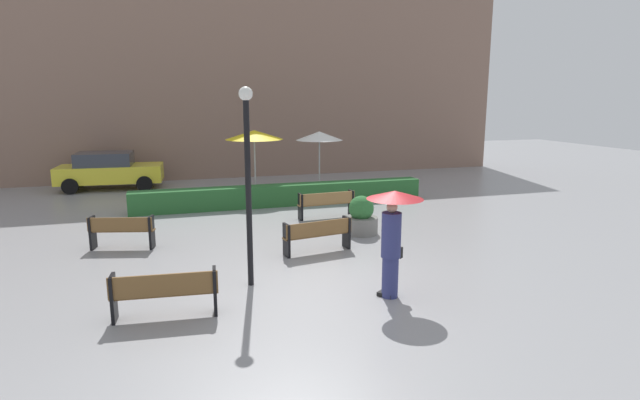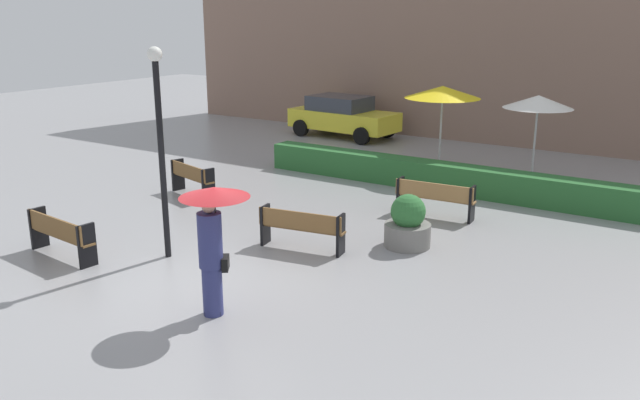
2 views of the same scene
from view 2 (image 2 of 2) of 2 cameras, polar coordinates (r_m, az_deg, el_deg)
name	(u,v)px [view 2 (image 2 of 2)]	position (r m, az deg, el deg)	size (l,w,h in m)	color
ground_plane	(205,289)	(11.70, -9.98, -7.64)	(60.00, 60.00, 0.00)	gray
bench_mid_center	(301,226)	(13.18, -1.65, -2.32)	(1.83, 0.64, 0.83)	brown
bench_back_row	(435,196)	(15.52, 9.98, 0.33)	(1.90, 0.49, 0.85)	#9E7242
bench_far_left	(191,177)	(17.43, -11.16, 2.00)	(1.65, 0.76, 0.85)	brown
bench_near_left	(60,233)	(13.75, -21.78, -2.70)	(1.88, 0.53, 0.85)	brown
pedestrian_with_umbrella	(213,230)	(10.22, -9.35, -2.58)	(1.10, 1.10, 2.11)	navy
planter_pot	(408,224)	(13.51, 7.66, -2.12)	(0.96, 0.96, 1.11)	slate
lamp_post	(160,133)	(12.69, -13.79, 5.73)	(0.28, 0.28, 4.06)	black
patio_umbrella_yellow	(443,92)	(19.43, 10.66, 9.23)	(2.19, 2.19, 2.62)	silver
patio_umbrella_white	(538,102)	(18.82, 18.51, 8.11)	(1.87, 1.87, 2.50)	silver
hedge_strip	(438,176)	(17.98, 10.27, 2.04)	(10.57, 0.70, 0.75)	#28602D
building_facade	(510,7)	(24.88, 16.29, 15.84)	(28.00, 1.20, 9.65)	#846656
parked_car	(343,116)	(25.41, 2.00, 7.36)	(4.32, 2.22, 1.57)	yellow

